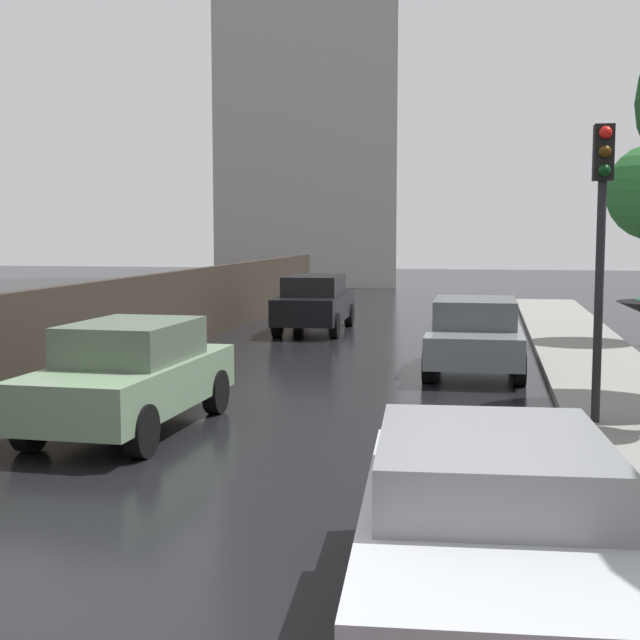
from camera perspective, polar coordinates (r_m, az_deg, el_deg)
car_grey_near_kerb at (r=17.68m, az=9.92°, el=-0.92°), size 1.88×3.98×1.45m
car_silver_mid_road at (r=6.42m, az=10.97°, el=-12.98°), size 2.08×4.25×1.36m
car_black_behind_camera at (r=24.51m, az=-0.32°, el=1.14°), size 1.82×4.55×1.56m
car_green_far_lane at (r=12.63m, az=-12.03°, el=-3.45°), size 1.85×4.21×1.52m
traffic_light at (r=12.68m, az=17.64°, el=6.35°), size 0.26×0.39×4.07m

